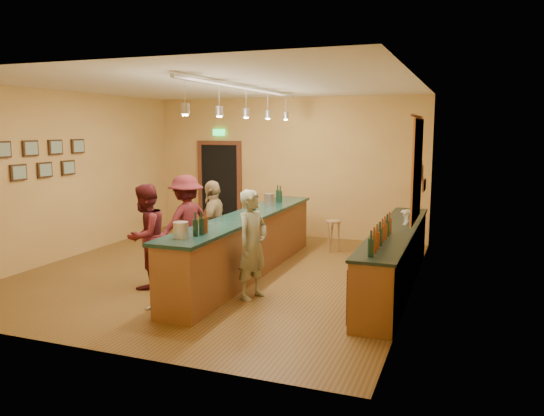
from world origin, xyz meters
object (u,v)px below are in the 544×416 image
at_px(customer_b, 214,228).
at_px(customer_c, 186,222).
at_px(back_counter, 395,257).
at_px(bar_stool, 333,228).
at_px(tasting_bar, 247,240).
at_px(customer_a, 146,236).
at_px(bartender, 252,245).

relative_size(customer_b, customer_c, 0.97).
height_order(back_counter, bar_stool, back_counter).
height_order(tasting_bar, customer_b, customer_b).
relative_size(back_counter, customer_b, 2.80).
distance_m(back_counter, bar_stool, 2.52).
relative_size(back_counter, tasting_bar, 0.89).
distance_m(back_counter, tasting_bar, 2.48).
xyz_separation_m(customer_a, customer_c, (0.02, 1.25, 0.02)).
xyz_separation_m(tasting_bar, customer_c, (-1.19, 0.04, 0.23)).
distance_m(tasting_bar, customer_c, 1.22).
bearing_deg(customer_b, customer_a, -43.10).
relative_size(customer_a, customer_b, 1.01).
xyz_separation_m(back_counter, customer_a, (-3.68, -1.39, 0.34)).
distance_m(customer_a, customer_b, 1.24).
relative_size(bartender, bar_stool, 2.50).
height_order(tasting_bar, customer_a, customer_a).
xyz_separation_m(customer_b, bar_stool, (1.50, 2.36, -0.31)).
bearing_deg(customer_c, customer_b, 96.31).
bearing_deg(bar_stool, bartender, -96.65).
relative_size(tasting_bar, customer_a, 3.10).
xyz_separation_m(customer_a, bar_stool, (2.17, 3.41, -0.32)).
relative_size(customer_a, bar_stool, 2.55).
xyz_separation_m(customer_a, customer_b, (0.66, 1.04, -0.01)).
xyz_separation_m(bartender, customer_c, (-1.76, 1.16, 0.03)).
bearing_deg(customer_a, bartender, 93.73).
xyz_separation_m(back_counter, customer_b, (-3.02, -0.34, 0.33)).
relative_size(tasting_bar, customer_b, 3.13).
relative_size(back_counter, bartender, 2.82).
bearing_deg(customer_b, bar_stool, 136.79).
distance_m(back_counter, customer_a, 3.94).
bearing_deg(customer_c, bar_stool, 158.92).
height_order(bartender, bar_stool, bartender).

